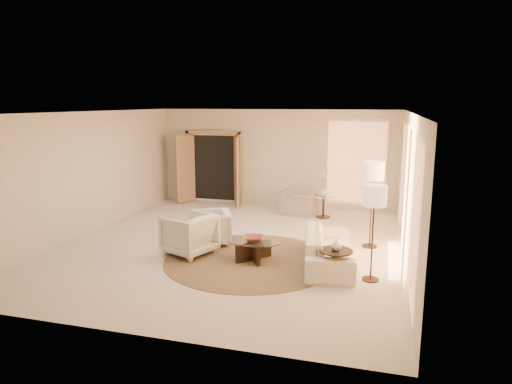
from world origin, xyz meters
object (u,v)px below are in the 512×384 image
(sofa, at_px, (329,248))
(floor_lamp_near, at_px, (373,175))
(accent_chair, at_px, (298,199))
(side_vase, at_px, (324,192))
(armchair_right, at_px, (189,232))
(bowl, at_px, (254,238))
(floor_lamp_far, at_px, (374,200))
(coffee_table, at_px, (254,248))
(end_vase, at_px, (336,245))
(end_table, at_px, (336,260))
(side_table, at_px, (323,204))
(armchair_left, at_px, (212,226))

(sofa, xyz_separation_m, floor_lamp_near, (0.72, 1.31, 1.23))
(accent_chair, xyz_separation_m, side_vase, (0.70, -0.16, 0.28))
(sofa, xyz_separation_m, armchair_right, (-2.77, -0.13, 0.13))
(bowl, bearing_deg, floor_lamp_near, 34.24)
(sofa, xyz_separation_m, floor_lamp_far, (0.79, -0.58, 1.09))
(coffee_table, xyz_separation_m, floor_lamp_near, (2.13, 1.45, 1.30))
(accent_chair, bearing_deg, end_vase, 118.24)
(floor_lamp_far, bearing_deg, end_table, -163.89)
(coffee_table, xyz_separation_m, end_vase, (1.62, -0.61, 0.39))
(armchair_right, xyz_separation_m, floor_lamp_near, (3.48, 1.44, 1.09))
(coffee_table, distance_m, bowl, 0.19)
(side_table, height_order, floor_lamp_far, floor_lamp_far)
(armchair_left, relative_size, floor_lamp_near, 0.44)
(sofa, height_order, accent_chair, accent_chair)
(armchair_right, distance_m, floor_lamp_far, 3.71)
(floor_lamp_far, height_order, bowl, floor_lamp_far)
(end_vase, bearing_deg, accent_chair, 108.14)
(end_table, height_order, bowl, end_table)
(floor_lamp_far, height_order, side_vase, floor_lamp_far)
(floor_lamp_far, relative_size, end_vase, 8.62)
(coffee_table, bearing_deg, end_table, -20.45)
(armchair_right, bearing_deg, sofa, 114.28)
(side_table, bearing_deg, armchair_left, -124.39)
(accent_chair, distance_m, end_vase, 4.70)
(armchair_left, distance_m, floor_lamp_far, 3.71)
(side_table, relative_size, side_vase, 2.48)
(coffee_table, bearing_deg, bowl, 0.00)
(sofa, height_order, coffee_table, sofa)
(floor_lamp_far, height_order, end_vase, floor_lamp_far)
(armchair_left, xyz_separation_m, coffee_table, (1.15, -0.75, -0.16))
(floor_lamp_near, relative_size, side_vase, 7.70)
(floor_lamp_far, bearing_deg, bowl, 168.81)
(coffee_table, height_order, side_vase, side_vase)
(end_vase, height_order, side_vase, side_vase)
(coffee_table, distance_m, floor_lamp_near, 2.89)
(sofa, xyz_separation_m, armchair_left, (-2.57, 0.61, 0.08))
(floor_lamp_near, distance_m, bowl, 2.81)
(sofa, bearing_deg, side_table, 0.61)
(coffee_table, height_order, floor_lamp_far, floor_lamp_far)
(sofa, height_order, side_table, sofa)
(sofa, distance_m, accent_chair, 3.92)
(floor_lamp_near, xyz_separation_m, end_vase, (-0.51, -2.06, -0.91))
(end_table, bearing_deg, side_vase, 100.07)
(sofa, xyz_separation_m, accent_chair, (-1.26, 3.71, 0.10))
(armchair_left, relative_size, bowl, 2.08)
(accent_chair, distance_m, side_vase, 0.77)
(armchair_right, bearing_deg, end_table, 99.75)
(end_table, bearing_deg, coffee_table, 159.55)
(accent_chair, height_order, floor_lamp_near, floor_lamp_near)
(side_table, xyz_separation_m, floor_lamp_near, (1.27, -2.24, 1.19))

